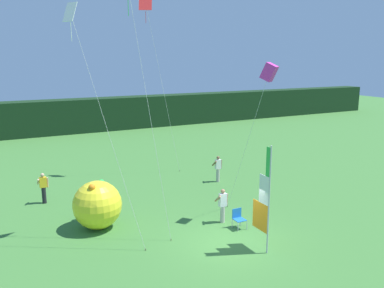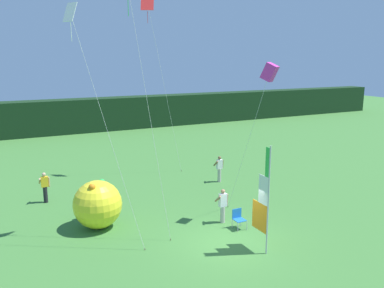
# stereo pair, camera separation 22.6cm
# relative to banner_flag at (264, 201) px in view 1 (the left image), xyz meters

# --- Properties ---
(ground_plane) EXTENTS (120.00, 120.00, 0.00)m
(ground_plane) POSITION_rel_banner_flag_xyz_m (-0.90, 1.20, -2.09)
(ground_plane) COLOR #3D7533
(distant_treeline) EXTENTS (80.00, 2.40, 3.43)m
(distant_treeline) POSITION_rel_banner_flag_xyz_m (-0.90, 29.83, -0.38)
(distant_treeline) COLOR black
(distant_treeline) RESTS_ON ground
(banner_flag) EXTENTS (0.06, 1.03, 4.37)m
(banner_flag) POSITION_rel_banner_flag_xyz_m (0.00, 0.00, 0.00)
(banner_flag) COLOR #B7B7BC
(banner_flag) RESTS_ON ground
(person_near_banner) EXTENTS (0.55, 0.48, 1.64)m
(person_near_banner) POSITION_rel_banner_flag_xyz_m (0.02, 3.10, -1.22)
(person_near_banner) COLOR #B7B2A3
(person_near_banner) RESTS_ON ground
(person_mid_field) EXTENTS (0.55, 0.48, 1.66)m
(person_mid_field) POSITION_rel_banner_flag_xyz_m (-7.08, 9.62, -1.21)
(person_mid_field) COLOR black
(person_mid_field) RESTS_ON ground
(person_far_left) EXTENTS (0.55, 0.48, 1.64)m
(person_far_left) POSITION_rel_banner_flag_xyz_m (3.06, 8.59, -1.22)
(person_far_left) COLOR #B7B2A3
(person_far_left) RESTS_ON ground
(inflatable_balloon) EXTENTS (2.20, 2.27, 2.24)m
(inflatable_balloon) POSITION_rel_banner_flag_xyz_m (-5.32, 5.17, -0.99)
(inflatable_balloon) COLOR yellow
(inflatable_balloon) RESTS_ON ground
(folding_chair) EXTENTS (0.51, 0.51, 0.89)m
(folding_chair) POSITION_rel_banner_flag_xyz_m (0.33, 2.23, -1.58)
(folding_chair) COLOR #BCBCC1
(folding_chair) RESTS_ON ground
(kite_red_diamond_0) EXTENTS (2.49, 0.91, 11.43)m
(kite_red_diamond_0) POSITION_rel_banner_flag_xyz_m (0.02, 12.24, 8.33)
(kite_red_diamond_0) COLOR brown
(kite_red_diamond_0) RESTS_ON ground
(kite_magenta_box_1) EXTENTS (1.22, 2.46, 7.40)m
(kite_magenta_box_1) POSITION_rel_banner_flag_xyz_m (2.07, 2.66, 4.84)
(kite_magenta_box_1) COLOR brown
(kite_magenta_box_1) RESTS_ON ground
(kite_white_diamond_3) EXTENTS (2.26, 2.50, 9.65)m
(kite_white_diamond_3) POSITION_rel_banner_flag_xyz_m (-6.03, 4.12, 6.47)
(kite_white_diamond_3) COLOR brown
(kite_white_diamond_3) RESTS_ON ground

